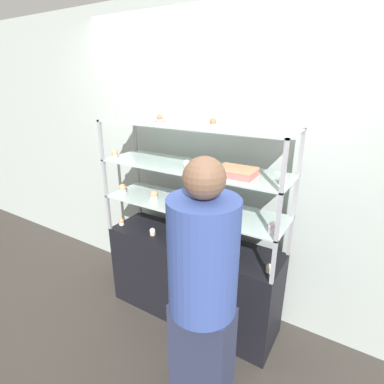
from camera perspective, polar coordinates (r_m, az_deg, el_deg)
ground_plane at (r=2.91m, az=0.00°, el=-21.97°), size 20.00×20.00×0.00m
back_wall at (r=2.54m, az=4.24°, el=5.33°), size 8.00×0.05×2.60m
display_base at (r=2.67m, az=0.00°, el=-16.10°), size 1.47×0.42×0.74m
display_riser_lower at (r=2.34m, az=0.00°, el=-2.95°), size 1.47×0.42×0.31m
display_riser_middle at (r=2.23m, az=0.00°, el=4.42°), size 1.47×0.42×0.31m
display_riser_upper at (r=2.16m, az=0.00°, el=12.37°), size 1.47×0.42×0.31m
layer_cake_centerpiece at (r=2.50m, az=0.06°, el=-7.17°), size 0.21×0.21×0.12m
sheet_cake_frosted at (r=2.01m, az=8.44°, el=3.81°), size 0.25×0.18×0.06m
cupcake_0 at (r=2.77m, az=-13.29°, el=-5.53°), size 0.05×0.05×0.06m
cupcake_1 at (r=2.55m, az=-7.53°, el=-7.49°), size 0.05×0.05×0.06m
cupcake_2 at (r=2.23m, az=5.83°, el=-11.86°), size 0.05×0.05×0.06m
cupcake_3 at (r=2.15m, az=14.53°, el=-13.89°), size 0.05×0.05×0.06m
price_tag_0 at (r=2.26m, az=-0.02°, el=-11.53°), size 0.04×0.00×0.04m
cupcake_4 at (r=2.65m, az=-13.08°, el=0.68°), size 0.06×0.06×0.08m
cupcake_5 at (r=2.45m, az=-7.26°, el=-0.57°), size 0.06×0.06×0.08m
cupcake_6 at (r=2.26m, az=-0.42°, el=-2.21°), size 0.06×0.06×0.08m
cupcake_7 at (r=2.14m, az=7.39°, el=-3.81°), size 0.06×0.06×0.08m
cupcake_8 at (r=1.97m, az=15.15°, el=-6.61°), size 0.06×0.06×0.08m
price_tag_1 at (r=1.99m, az=7.26°, el=-6.20°), size 0.04×0.00×0.04m
cupcake_9 at (r=2.57m, az=-14.47°, el=7.14°), size 0.05×0.05×0.07m
cupcake_10 at (r=2.16m, az=-1.04°, el=5.27°), size 0.05×0.05×0.07m
cupcake_11 at (r=1.90m, az=16.96°, el=2.25°), size 0.05×0.05×0.07m
price_tag_2 at (r=1.99m, az=0.47°, el=3.66°), size 0.04×0.00×0.04m
cupcake_12 at (r=2.52m, az=-15.14°, el=14.00°), size 0.05×0.05×0.06m
cupcake_13 at (r=2.20m, az=-6.15°, el=13.71°), size 0.05×0.05×0.06m
cupcake_14 at (r=1.97m, az=4.01°, el=12.95°), size 0.05×0.05×0.06m
cupcake_15 at (r=1.79m, az=17.30°, el=11.32°), size 0.05×0.05×0.06m
price_tag_3 at (r=2.24m, az=-11.39°, el=13.32°), size 0.04×0.00×0.04m
donut_glazed at (r=2.31m, az=-5.99°, el=13.78°), size 0.12×0.12×0.04m
customer_figure at (r=1.75m, az=2.02°, el=-18.16°), size 0.38×0.38×1.63m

